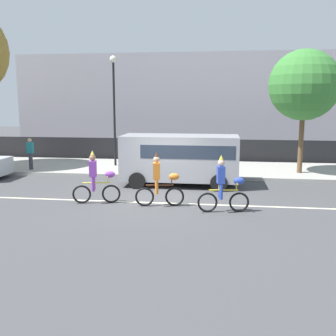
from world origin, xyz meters
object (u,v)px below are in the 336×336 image
object	(u,v)px
parade_cyclist_purple	(96,180)
parked_van_grey	(182,156)
parade_cyclist_cobalt	(224,187)
parade_cyclist_orange	(160,183)
pedestrian_onlooker	(30,153)
street_lamp_post	(114,95)

from	to	relation	value
parade_cyclist_purple	parked_van_grey	bearing A→B (deg)	52.38
parade_cyclist_cobalt	parked_van_grey	distance (m)	4.49
parade_cyclist_orange	pedestrian_onlooker	xyz separation A→B (m)	(-7.63, 5.70, 0.17)
parade_cyclist_purple	street_lamp_post	bearing A→B (deg)	100.23
parade_cyclist_cobalt	pedestrian_onlooker	xyz separation A→B (m)	(-9.84, 6.16, 0.17)
parade_cyclist_cobalt	pedestrian_onlooker	world-z (taller)	parade_cyclist_cobalt
street_lamp_post	parked_van_grey	bearing A→B (deg)	-44.38
parked_van_grey	pedestrian_onlooker	xyz separation A→B (m)	(-8.03, 2.08, -0.27)
pedestrian_onlooker	parade_cyclist_cobalt	bearing A→B (deg)	-32.06
parade_cyclist_cobalt	pedestrian_onlooker	bearing A→B (deg)	147.94
parade_cyclist_purple	street_lamp_post	distance (m)	8.24
parade_cyclist_cobalt	pedestrian_onlooker	size ratio (longest dim) A/B	1.19
parade_cyclist_orange	parked_van_grey	world-z (taller)	parked_van_grey
parade_cyclist_purple	parade_cyclist_cobalt	size ratio (longest dim) A/B	1.00
parade_cyclist_purple	parked_van_grey	distance (m)	4.46
parked_van_grey	street_lamp_post	distance (m)	6.30
street_lamp_post	pedestrian_onlooker	world-z (taller)	street_lamp_post
parade_cyclist_cobalt	street_lamp_post	world-z (taller)	street_lamp_post
parade_cyclist_cobalt	parade_cyclist_purple	bearing A→B (deg)	172.85
parade_cyclist_orange	pedestrian_onlooker	bearing A→B (deg)	143.28
parade_cyclist_purple	parade_cyclist_cobalt	distance (m)	4.55
parade_cyclist_cobalt	street_lamp_post	xyz separation A→B (m)	(-5.87, 8.06, 3.15)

